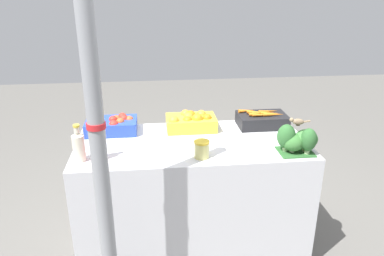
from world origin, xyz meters
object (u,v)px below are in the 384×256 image
at_px(apple_crate, 113,125).
at_px(pickle_jar, 202,149).
at_px(broccoli_pile, 298,140).
at_px(orange_crate, 191,121).
at_px(juice_bottle_cloudy, 79,146).
at_px(sparrow_bird, 298,121).
at_px(juice_bottle_ruby, 97,144).
at_px(support_pole, 98,146).
at_px(carrot_crate, 262,119).

xyz_separation_m(apple_crate, pickle_jar, (0.59, -0.49, 0.00)).
bearing_deg(broccoli_pile, apple_crate, 157.95).
xyz_separation_m(orange_crate, juice_bottle_cloudy, (-0.74, -0.45, 0.04)).
height_order(juice_bottle_cloudy, sparrow_bird, sparrow_bird).
distance_m(apple_crate, juice_bottle_ruby, 0.46).
height_order(apple_crate, broccoli_pile, broccoli_pile).
bearing_deg(apple_crate, pickle_jar, -39.78).
xyz_separation_m(pickle_jar, sparrow_bird, (0.61, 0.00, 0.16)).
relative_size(pickle_jar, sparrow_bird, 0.82).
bearing_deg(juice_bottle_cloudy, apple_crate, 70.06).
bearing_deg(apple_crate, juice_bottle_ruby, -96.53).
xyz_separation_m(support_pole, apple_crate, (-0.02, 0.89, -0.23)).
distance_m(juice_bottle_cloudy, sparrow_bird, 1.37).
relative_size(broccoli_pile, pickle_jar, 2.32).
bearing_deg(juice_bottle_ruby, sparrow_bird, -1.60).
height_order(support_pole, sparrow_bird, support_pole).
bearing_deg(sparrow_bird, support_pole, 30.30).
bearing_deg(carrot_crate, sparrow_bird, -81.14).
bearing_deg(support_pole, broccoli_pile, 18.71).
bearing_deg(broccoli_pile, orange_crate, 142.39).
height_order(broccoli_pile, juice_bottle_cloudy, juice_bottle_cloudy).
relative_size(orange_crate, juice_bottle_ruby, 1.41).
xyz_separation_m(apple_crate, sparrow_bird, (1.20, -0.49, 0.16)).
relative_size(support_pole, orange_crate, 6.14).
height_order(broccoli_pile, pickle_jar, broccoli_pile).
xyz_separation_m(orange_crate, broccoli_pile, (0.64, -0.49, 0.03)).
distance_m(carrot_crate, juice_bottle_ruby, 1.26).
relative_size(juice_bottle_cloudy, juice_bottle_ruby, 0.92).
height_order(apple_crate, pickle_jar, apple_crate).
relative_size(juice_bottle_ruby, pickle_jar, 2.34).
bearing_deg(juice_bottle_cloudy, carrot_crate, 19.43).
height_order(orange_crate, juice_bottle_ruby, juice_bottle_ruby).
xyz_separation_m(orange_crate, pickle_jar, (0.01, -0.49, -0.00)).
relative_size(support_pole, pickle_jar, 20.20).
bearing_deg(juice_bottle_ruby, broccoli_pile, -1.62).
bearing_deg(orange_crate, broccoli_pile, -37.61).
distance_m(carrot_crate, sparrow_bird, 0.52).
xyz_separation_m(carrot_crate, juice_bottle_cloudy, (-1.28, -0.45, 0.05)).
xyz_separation_m(orange_crate, carrot_crate, (0.54, -0.00, -0.01)).
bearing_deg(juice_bottle_cloudy, sparrow_bird, -1.46).
bearing_deg(sparrow_bird, apple_crate, -10.97).
distance_m(support_pole, apple_crate, 0.92).
relative_size(juice_bottle_cloudy, pickle_jar, 2.15).
xyz_separation_m(carrot_crate, broccoli_pile, (0.09, -0.49, 0.04)).
height_order(carrot_crate, broccoli_pile, broccoli_pile).
height_order(juice_bottle_ruby, pickle_jar, juice_bottle_ruby).
bearing_deg(support_pole, sparrow_bird, 19.00).
bearing_deg(support_pole, juice_bottle_ruby, 99.58).
xyz_separation_m(support_pole, orange_crate, (0.55, 0.89, -0.23)).
height_order(carrot_crate, pickle_jar, carrot_crate).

